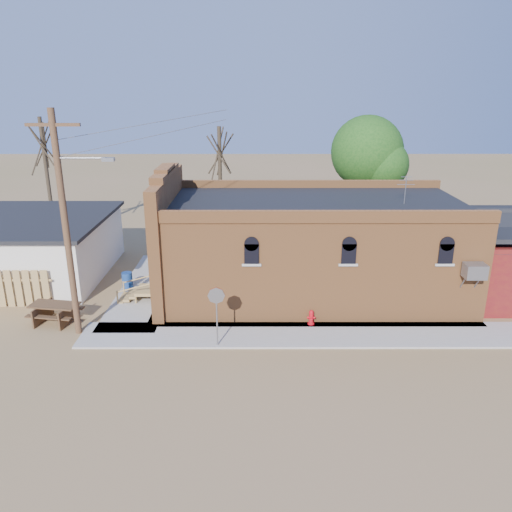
{
  "coord_description": "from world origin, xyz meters",
  "views": [
    {
      "loc": [
        -0.84,
        -17.46,
        9.69
      ],
      "look_at": [
        -0.81,
        4.04,
        2.4
      ],
      "focal_mm": 35.0,
      "sensor_mm": 36.0,
      "label": 1
    }
  ],
  "objects_px": {
    "stop_sign": "(216,301)",
    "brick_bar": "(307,248)",
    "fire_hydrant": "(311,317)",
    "picnic_table": "(55,310)",
    "trash_barrel": "(127,280)",
    "utility_pole": "(66,222)"
  },
  "relations": [
    {
      "from": "brick_bar",
      "to": "utility_pole",
      "type": "distance_m",
      "value": 10.96
    },
    {
      "from": "fire_hydrant",
      "to": "trash_barrel",
      "type": "distance_m",
      "value": 9.76
    },
    {
      "from": "trash_barrel",
      "to": "brick_bar",
      "type": "bearing_deg",
      "value": -2.83
    },
    {
      "from": "brick_bar",
      "to": "picnic_table",
      "type": "bearing_deg",
      "value": -163.44
    },
    {
      "from": "trash_barrel",
      "to": "stop_sign",
      "type": "bearing_deg",
      "value": -50.07
    },
    {
      "from": "fire_hydrant",
      "to": "trash_barrel",
      "type": "xyz_separation_m",
      "value": [
        -8.84,
        4.14,
        0.08
      ]
    },
    {
      "from": "stop_sign",
      "to": "picnic_table",
      "type": "relative_size",
      "value": 1.08
    },
    {
      "from": "utility_pole",
      "to": "trash_barrel",
      "type": "relative_size",
      "value": 11.26
    },
    {
      "from": "stop_sign",
      "to": "brick_bar",
      "type": "bearing_deg",
      "value": 73.36
    },
    {
      "from": "utility_pole",
      "to": "picnic_table",
      "type": "bearing_deg",
      "value": 144.09
    },
    {
      "from": "trash_barrel",
      "to": "picnic_table",
      "type": "relative_size",
      "value": 0.35
    },
    {
      "from": "picnic_table",
      "to": "brick_bar",
      "type": "bearing_deg",
      "value": 25.74
    },
    {
      "from": "utility_pole",
      "to": "stop_sign",
      "type": "xyz_separation_m",
      "value": [
        5.81,
        -1.2,
        -2.82
      ]
    },
    {
      "from": "brick_bar",
      "to": "fire_hydrant",
      "type": "relative_size",
      "value": 25.24
    },
    {
      "from": "utility_pole",
      "to": "picnic_table",
      "type": "relative_size",
      "value": 3.98
    },
    {
      "from": "fire_hydrant",
      "to": "picnic_table",
      "type": "relative_size",
      "value": 0.29
    },
    {
      "from": "trash_barrel",
      "to": "picnic_table",
      "type": "distance_m",
      "value": 4.35
    },
    {
      "from": "fire_hydrant",
      "to": "stop_sign",
      "type": "distance_m",
      "value": 4.54
    },
    {
      "from": "brick_bar",
      "to": "utility_pole",
      "type": "bearing_deg",
      "value": -156.31
    },
    {
      "from": "fire_hydrant",
      "to": "trash_barrel",
      "type": "bearing_deg",
      "value": 156.62
    },
    {
      "from": "utility_pole",
      "to": "fire_hydrant",
      "type": "height_order",
      "value": "utility_pole"
    },
    {
      "from": "fire_hydrant",
      "to": "picnic_table",
      "type": "xyz_separation_m",
      "value": [
        -11.04,
        0.38,
        0.16
      ]
    }
  ]
}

